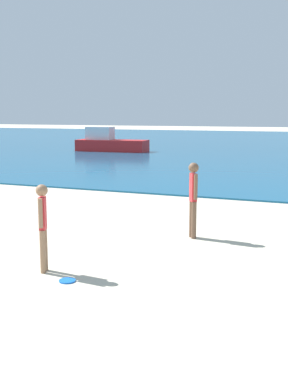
% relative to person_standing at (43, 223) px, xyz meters
% --- Properties ---
extents(person_standing, '(0.21, 0.34, 1.55)m').
position_rel_person_standing_xyz_m(person_standing, '(0.00, 0.00, 0.00)').
color(person_standing, '#936B4C').
rests_on(person_standing, ground).
extents(frisbee, '(0.28, 0.28, 0.03)m').
position_rel_person_standing_xyz_m(frisbee, '(0.64, -0.28, -0.87)').
color(frisbee, blue).
rests_on(frisbee, ground).
extents(person_distant, '(0.26, 0.33, 1.69)m').
position_rel_person_standing_xyz_m(person_distant, '(1.75, 3.24, 0.08)').
color(person_distant, brown).
rests_on(person_distant, ground).
extents(boat_near, '(5.23, 1.98, 1.74)m').
position_rel_person_standing_xyz_m(boat_near, '(-10.68, 24.28, -0.22)').
color(boat_near, red).
rests_on(boat_near, water).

